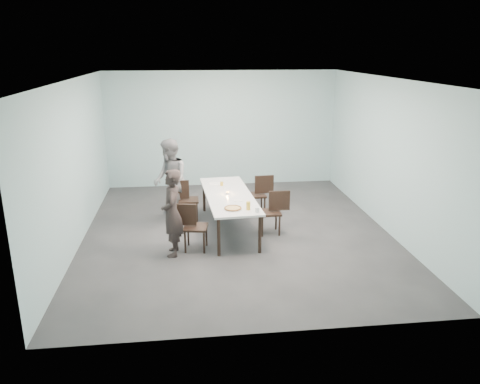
{
  "coord_description": "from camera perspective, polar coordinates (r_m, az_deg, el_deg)",
  "views": [
    {
      "loc": [
        -0.97,
        -8.68,
        3.53
      ],
      "look_at": [
        0.0,
        -0.51,
        1.0
      ],
      "focal_mm": 35.0,
      "sensor_mm": 36.0,
      "label": 1
    }
  ],
  "objects": [
    {
      "name": "diner_far",
      "position": [
        9.99,
        -8.49,
        1.47
      ],
      "size": [
        0.85,
        0.98,
        1.74
      ],
      "primitive_type": "imported",
      "rotation": [
        0.0,
        0.0,
        -1.32
      ],
      "color": "gray",
      "rests_on": "ground"
    },
    {
      "name": "chair_far_left",
      "position": [
        10.02,
        -6.76,
        -0.61
      ],
      "size": [
        0.61,
        0.42,
        0.87
      ],
      "rotation": [
        0.0,
        0.0,
        -0.01
      ],
      "color": "black",
      "rests_on": "ground"
    },
    {
      "name": "amber_tumbler",
      "position": [
        9.89,
        -2.24,
        1.02
      ],
      "size": [
        0.07,
        0.07,
        0.08
      ],
      "primitive_type": "cylinder",
      "color": "gold",
      "rests_on": "table"
    },
    {
      "name": "ground",
      "position": [
        9.42,
        -0.37,
        -4.91
      ],
      "size": [
        7.0,
        7.0,
        0.0
      ],
      "primitive_type": "plane",
      "color": "#333335",
      "rests_on": "ground"
    },
    {
      "name": "menu",
      "position": [
        10.04,
        -2.88,
        1.02
      ],
      "size": [
        0.31,
        0.24,
        0.01
      ],
      "primitive_type": "cube",
      "rotation": [
        0.0,
        0.0,
        0.06
      ],
      "color": "silver",
      "rests_on": "table"
    },
    {
      "name": "tealight",
      "position": [
        9.31,
        -1.54,
        -0.15
      ],
      "size": [
        0.06,
        0.06,
        0.05
      ],
      "color": "silver",
      "rests_on": "table"
    },
    {
      "name": "room_shell",
      "position": [
        8.86,
        -0.39,
        7.33
      ],
      "size": [
        6.02,
        7.02,
        3.01
      ],
      "color": "#A6CBD0",
      "rests_on": "ground"
    },
    {
      "name": "chair_far_right",
      "position": [
        10.31,
        2.36,
        0.02
      ],
      "size": [
        0.62,
        0.44,
        0.87
      ],
      "rotation": [
        0.0,
        0.0,
        3.19
      ],
      "color": "black",
      "rests_on": "ground"
    },
    {
      "name": "table",
      "position": [
        9.32,
        -1.39,
        -0.61
      ],
      "size": [
        1.06,
        2.65,
        0.75
      ],
      "rotation": [
        0.0,
        0.0,
        0.06
      ],
      "color": "white",
      "rests_on": "ground"
    },
    {
      "name": "chair_near_left",
      "position": [
        8.51,
        -5.98,
        -3.84
      ],
      "size": [
        0.64,
        0.49,
        0.87
      ],
      "rotation": [
        0.0,
        0.0,
        -0.17
      ],
      "color": "black",
      "rests_on": "ground"
    },
    {
      "name": "chair_near_right",
      "position": [
        9.24,
        4.12,
        -2.08
      ],
      "size": [
        0.61,
        0.42,
        0.87
      ],
      "rotation": [
        0.0,
        0.0,
        3.15
      ],
      "color": "black",
      "rests_on": "ground"
    },
    {
      "name": "diner_near",
      "position": [
        8.25,
        -8.29,
        -2.54
      ],
      "size": [
        0.38,
        0.58,
        1.56
      ],
      "primitive_type": "imported",
      "rotation": [
        0.0,
        0.0,
        -1.59
      ],
      "color": "black",
      "rests_on": "ground"
    },
    {
      "name": "pizza",
      "position": [
        8.43,
        -0.87,
        -2.01
      ],
      "size": [
        0.34,
        0.34,
        0.04
      ],
      "color": "white",
      "rests_on": "table"
    },
    {
      "name": "side_plate",
      "position": [
        8.92,
        -0.24,
        -1.03
      ],
      "size": [
        0.18,
        0.18,
        0.01
      ],
      "primitive_type": "cylinder",
      "color": "white",
      "rests_on": "table"
    },
    {
      "name": "water_tumbler",
      "position": [
        8.28,
        2.11,
        -2.2
      ],
      "size": [
        0.08,
        0.08,
        0.09
      ],
      "primitive_type": "cylinder",
      "color": "silver",
      "rests_on": "table"
    },
    {
      "name": "beer_glass",
      "position": [
        8.4,
        1.02,
        -1.69
      ],
      "size": [
        0.08,
        0.08,
        0.15
      ],
      "primitive_type": "cylinder",
      "color": "gold",
      "rests_on": "table"
    }
  ]
}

